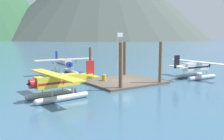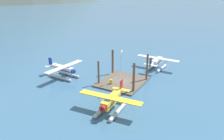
% 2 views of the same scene
% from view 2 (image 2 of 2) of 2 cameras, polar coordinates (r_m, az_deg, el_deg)
% --- Properties ---
extents(ground_plane, '(1200.00, 1200.00, 0.00)m').
position_cam_2_polar(ground_plane, '(45.92, 2.78, -3.22)').
color(ground_plane, '#38607F').
extents(dock_platform, '(10.17, 8.72, 0.30)m').
position_cam_2_polar(dock_platform, '(45.87, 2.78, -3.05)').
color(dock_platform, brown).
rests_on(dock_platform, ground).
extents(piling_near_left, '(0.47, 0.47, 5.90)m').
position_cam_2_polar(piling_near_left, '(40.49, 5.71, -2.08)').
color(piling_near_left, brown).
rests_on(piling_near_left, ground).
extents(piling_near_right, '(0.42, 0.42, 5.89)m').
position_cam_2_polar(piling_near_right, '(46.25, 9.15, 0.63)').
color(piling_near_right, brown).
rests_on(piling_near_right, ground).
extents(piling_far_left, '(0.39, 0.39, 5.03)m').
position_cam_2_polar(piling_far_left, '(44.10, -3.53, -0.73)').
color(piling_far_left, brown).
rests_on(piling_far_left, ground).
extents(piling_far_right, '(0.48, 0.48, 5.74)m').
position_cam_2_polar(piling_far_right, '(49.64, 0.18, 2.16)').
color(piling_far_right, brown).
rests_on(piling_far_right, ground).
extents(flagpole, '(0.95, 0.10, 7.00)m').
position_cam_2_polar(flagpole, '(43.62, 2.26, 1.95)').
color(flagpole, silver).
rests_on(flagpole, dock_platform).
extents(fuel_drum, '(0.62, 0.62, 0.88)m').
position_cam_2_polar(fuel_drum, '(44.32, -0.24, -3.05)').
color(fuel_drum, gold).
rests_on(fuel_drum, dock_platform).
extents(seaplane_yellow_port_aft, '(7.97, 10.47, 3.84)m').
position_cam_2_polar(seaplane_yellow_port_aft, '(34.62, -0.33, -8.53)').
color(seaplane_yellow_port_aft, '#B7BABF').
rests_on(seaplane_yellow_port_aft, ground).
extents(seaplane_cream_bow_left, '(10.47, 7.97, 3.84)m').
position_cam_2_polar(seaplane_cream_bow_left, '(48.99, -12.39, -0.17)').
color(seaplane_cream_bow_left, '#B7BABF').
rests_on(seaplane_cream_bow_left, ground).
extents(seaplane_white_stbd_aft, '(7.98, 10.46, 3.84)m').
position_cam_2_polar(seaplane_white_stbd_aft, '(54.36, 11.68, 1.91)').
color(seaplane_white_stbd_aft, '#B7BABF').
rests_on(seaplane_white_stbd_aft, ground).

